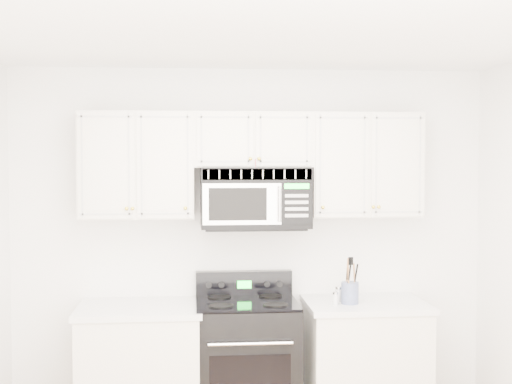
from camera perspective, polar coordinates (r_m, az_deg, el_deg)
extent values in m
cube|color=white|center=(3.60, 1.92, 13.14)|extent=(3.50, 3.50, 0.01)
cube|color=white|center=(5.32, -0.44, -4.21)|extent=(3.50, 0.01, 2.60)
cube|color=silver|center=(5.19, -9.25, -14.16)|extent=(0.82, 0.63, 0.88)
cube|color=silver|center=(5.08, -9.29, -9.19)|extent=(0.86, 0.65, 0.04)
cube|color=silver|center=(5.32, 8.72, -13.71)|extent=(0.82, 0.63, 0.88)
cube|color=silver|center=(5.21, 8.76, -8.86)|extent=(0.86, 0.65, 0.04)
cube|color=black|center=(5.20, -0.75, -13.87)|extent=(0.71, 0.61, 0.92)
cube|color=black|center=(4.91, -0.46, -15.02)|extent=(0.54, 0.01, 0.37)
cylinder|color=silver|center=(4.81, -0.44, -12.05)|extent=(0.56, 0.02, 0.02)
cube|color=black|center=(5.08, -0.75, -8.84)|extent=(0.71, 0.61, 0.02)
cube|color=black|center=(5.32, -0.97, -7.33)|extent=(0.71, 0.08, 0.19)
cube|color=#1BE532|center=(5.28, -0.94, -7.42)|extent=(0.10, 0.00, 0.06)
cube|color=silver|center=(5.11, -9.49, 2.14)|extent=(0.80, 0.33, 0.75)
cube|color=silver|center=(5.25, 8.67, 2.17)|extent=(0.80, 0.33, 0.75)
cube|color=silver|center=(5.12, -0.29, 4.20)|extent=(0.84, 0.33, 0.39)
sphere|color=gold|center=(4.94, -9.85, -1.31)|extent=(0.03, 0.03, 0.03)
sphere|color=gold|center=(4.93, -5.67, -1.30)|extent=(0.03, 0.03, 0.03)
sphere|color=gold|center=(5.01, 5.38, -1.23)|extent=(0.03, 0.03, 0.03)
sphere|color=gold|center=(5.09, 9.37, -1.19)|extent=(0.03, 0.03, 0.03)
sphere|color=gold|center=(4.93, -0.45, 2.67)|extent=(0.03, 0.03, 0.03)
sphere|color=gold|center=(4.93, 0.25, 2.68)|extent=(0.03, 0.03, 0.03)
cylinder|color=#A61B2C|center=(4.93, -0.05, 2.00)|extent=(0.01, 0.00, 0.12)
sphere|color=gold|center=(4.93, -0.05, 1.26)|extent=(0.04, 0.04, 0.04)
cube|color=black|center=(5.10, -0.08, -0.41)|extent=(0.78, 0.39, 0.43)
cube|color=#B2B1AF|center=(4.91, 0.11, 1.42)|extent=(0.76, 0.01, 0.08)
cube|color=beige|center=(4.90, -1.12, -0.97)|extent=(0.54, 0.01, 0.29)
cube|color=black|center=(4.89, -1.46, -0.98)|extent=(0.40, 0.01, 0.22)
cube|color=black|center=(4.94, 3.27, -0.94)|extent=(0.21, 0.01, 0.29)
cube|color=#1BE532|center=(4.92, 3.28, 0.47)|extent=(0.17, 0.00, 0.04)
cylinder|color=silver|center=(4.89, 1.92, -0.98)|extent=(0.02, 0.02, 0.25)
cylinder|color=slate|center=(5.10, 7.52, -8.01)|extent=(0.12, 0.12, 0.15)
cylinder|color=#A16A3C|center=(5.09, 7.90, -7.15)|extent=(0.01, 0.01, 0.27)
cylinder|color=black|center=(5.11, 7.27, -7.00)|extent=(0.01, 0.01, 0.29)
cylinder|color=#A16A3C|center=(5.05, 7.42, -7.00)|extent=(0.01, 0.01, 0.31)
cylinder|color=black|center=(5.09, 7.90, -7.15)|extent=(0.01, 0.01, 0.27)
cylinder|color=#A16A3C|center=(5.11, 7.26, -7.00)|extent=(0.01, 0.01, 0.29)
cylinder|color=black|center=(5.05, 7.42, -7.00)|extent=(0.01, 0.01, 0.31)
cylinder|color=silver|center=(5.16, 6.61, -8.22)|extent=(0.04, 0.04, 0.09)
cylinder|color=silver|center=(5.15, 6.61, -7.62)|extent=(0.05, 0.05, 0.02)
cylinder|color=silver|center=(5.06, 6.37, -8.54)|extent=(0.04, 0.04, 0.08)
cylinder|color=silver|center=(5.05, 6.37, -8.04)|extent=(0.04, 0.04, 0.01)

